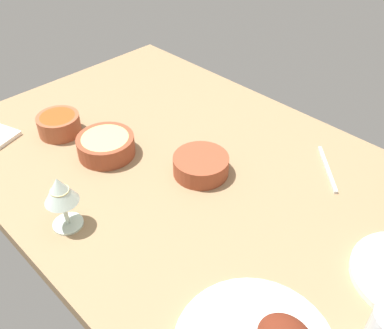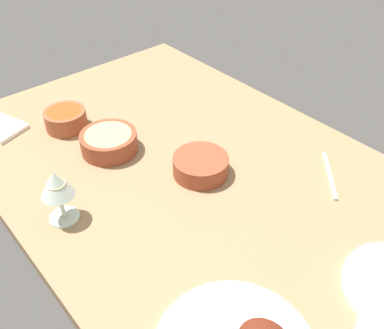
{
  "view_description": "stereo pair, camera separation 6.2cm",
  "coord_description": "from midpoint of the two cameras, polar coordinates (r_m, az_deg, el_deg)",
  "views": [
    {
      "loc": [
        61.49,
        -61.13,
        76.55
      ],
      "look_at": [
        0.0,
        0.0,
        6.0
      ],
      "focal_mm": 39.86,
      "sensor_mm": 36.0,
      "label": 1
    },
    {
      "loc": [
        65.68,
        -56.6,
        76.55
      ],
      "look_at": [
        0.0,
        0.0,
        6.0
      ],
      "focal_mm": 39.86,
      "sensor_mm": 36.0,
      "label": 2
    }
  ],
  "objects": [
    {
      "name": "bowl_soup",
      "position": [
        1.32,
        -15.27,
        5.91
      ],
      "size": [
        12.33,
        12.33,
        5.8
      ],
      "color": "#A35133",
      "rests_on": "dining_table"
    },
    {
      "name": "fork_loose",
      "position": [
        1.18,
        19.36,
        -1.36
      ],
      "size": [
        13.7,
        13.96,
        0.8
      ],
      "primitive_type": "cube",
      "rotation": [
        0.0,
        0.0,
        2.35
      ],
      "color": "silver",
      "rests_on": "dining_table"
    },
    {
      "name": "dining_table",
      "position": [
        1.14,
        1.55,
        -1.59
      ],
      "size": [
        140.0,
        90.0,
        4.0
      ],
      "primitive_type": "cube",
      "color": "#937551",
      "rests_on": "ground"
    },
    {
      "name": "bowl_sauce",
      "position": [
        1.11,
        2.77,
        -0.08
      ],
      "size": [
        14.59,
        14.59,
        5.03
      ],
      "color": "brown",
      "rests_on": "dining_table"
    },
    {
      "name": "wine_glass",
      "position": [
        0.97,
        -15.97,
        -2.86
      ],
      "size": [
        7.6,
        7.6,
        14.0
      ],
      "color": "silver",
      "rests_on": "dining_table"
    },
    {
      "name": "bowl_pasta",
      "position": [
        1.2,
        -9.61,
        3.02
      ],
      "size": [
        15.72,
        15.72,
        5.53
      ],
      "color": "brown",
      "rests_on": "dining_table"
    }
  ]
}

